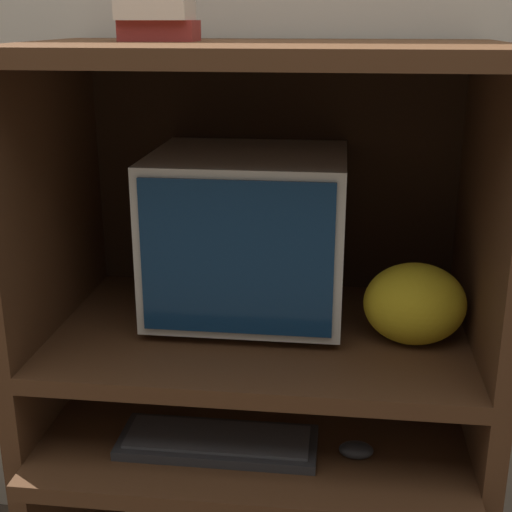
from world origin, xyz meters
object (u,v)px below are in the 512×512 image
(mouse, at_px, (356,450))
(snack_bag, at_px, (415,304))
(book_stack, at_px, (158,20))
(crt_monitor, at_px, (248,233))
(keyboard, at_px, (218,441))

(mouse, bearing_deg, snack_bag, 52.96)
(mouse, xyz_separation_m, snack_bag, (0.11, 0.15, 0.27))
(mouse, bearing_deg, book_stack, 151.01)
(crt_monitor, bearing_deg, mouse, -45.42)
(keyboard, bearing_deg, mouse, -0.35)
(crt_monitor, relative_size, mouse, 6.04)
(snack_bag, bearing_deg, book_stack, 170.14)
(crt_monitor, height_order, book_stack, book_stack)
(keyboard, bearing_deg, book_stack, 122.43)
(crt_monitor, distance_m, snack_bag, 0.40)
(mouse, bearing_deg, keyboard, 179.65)
(book_stack, bearing_deg, snack_bag, -9.86)
(snack_bag, bearing_deg, keyboard, -159.82)
(crt_monitor, xyz_separation_m, mouse, (0.25, -0.26, -0.38))
(crt_monitor, bearing_deg, keyboard, -97.12)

